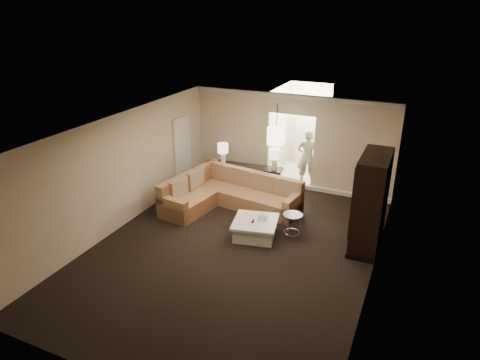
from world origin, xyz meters
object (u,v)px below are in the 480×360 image
at_px(drink_table, 293,221).
at_px(person, 308,154).
at_px(console_table, 248,176).
at_px(armoire, 370,204).
at_px(coffee_table, 255,228).
at_px(sectional_sofa, 228,194).

xyz_separation_m(drink_table, person, (-0.58, 3.19, 0.55)).
relative_size(console_table, drink_table, 3.53).
distance_m(armoire, person, 3.65).
distance_m(console_table, drink_table, 2.85).
bearing_deg(coffee_table, console_table, 116.84).
relative_size(sectional_sofa, drink_table, 5.82).
bearing_deg(sectional_sofa, coffee_table, -33.84).
relative_size(coffee_table, console_table, 0.59).
xyz_separation_m(coffee_table, console_table, (-1.20, 2.38, 0.25)).
bearing_deg(person, drink_table, 83.79).
distance_m(sectional_sofa, drink_table, 2.25).
distance_m(console_table, person, 1.91).
height_order(armoire, drink_table, armoire).
distance_m(console_table, armoire, 4.09).
xyz_separation_m(sectional_sofa, armoire, (3.75, -0.50, 0.68)).
relative_size(coffee_table, drink_table, 2.08).
xyz_separation_m(armoire, person, (-2.24, 2.88, -0.08)).
bearing_deg(console_table, armoire, -29.87).
relative_size(console_table, armoire, 0.94).
bearing_deg(sectional_sofa, drink_table, -12.90).
height_order(armoire, person, armoire).
xyz_separation_m(coffee_table, person, (0.23, 3.55, 0.75)).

